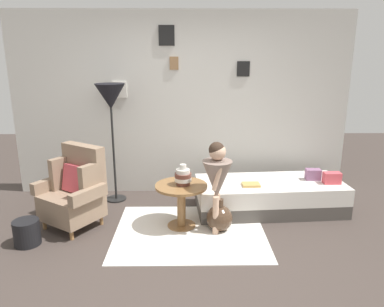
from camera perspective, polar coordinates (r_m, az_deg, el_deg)
ground_plane at (r=3.86m, az=-2.13°, el=-16.13°), size 12.00×12.00×0.00m
gallery_wall at (r=5.29m, az=-1.79°, el=7.62°), size 4.80×0.12×2.60m
rug at (r=4.35m, az=-0.34°, el=-12.15°), size 1.73×1.42×0.01m
armchair at (r=4.57m, az=-17.82°, el=-5.58°), size 0.90×0.85×0.97m
daybed at (r=4.95m, az=12.00°, el=-6.49°), size 1.95×0.93×0.40m
pillow_head at (r=5.02m, az=21.08°, el=-3.60°), size 0.22×0.12×0.15m
pillow_mid at (r=5.08m, az=18.44°, el=-3.13°), size 0.20×0.13×0.14m
side_table at (r=4.33m, az=-1.69°, el=-6.73°), size 0.62×0.62×0.53m
vase_striped at (r=4.24m, az=-1.41°, el=-3.63°), size 0.20×0.20×0.25m
floor_lamp at (r=5.00m, az=-12.64°, el=8.08°), size 0.40×0.40×1.64m
person_child at (r=4.09m, az=3.94°, el=-3.59°), size 0.34×0.34×1.08m
book_on_daybed at (r=4.68m, az=9.23°, el=-4.84°), size 0.22×0.16×0.03m
demijohn_near at (r=4.34m, az=4.31°, el=-10.02°), size 0.31×0.31×0.39m
magazine_basket at (r=4.42m, az=-24.47°, el=-11.20°), size 0.28×0.28×0.28m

